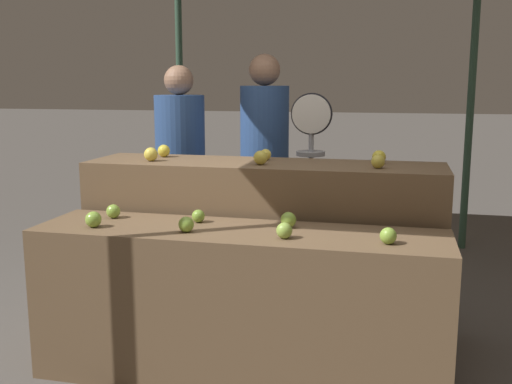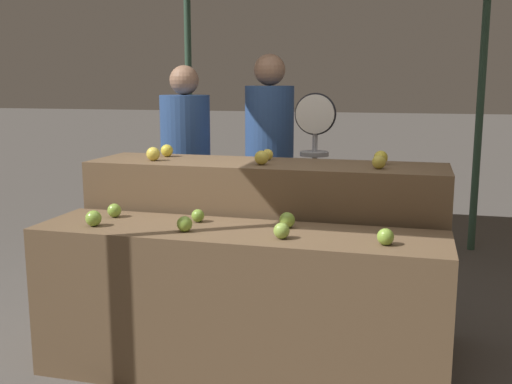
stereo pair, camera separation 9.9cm
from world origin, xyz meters
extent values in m
plane|color=#59544F|center=(0.00, 0.00, 0.00)|extent=(60.00, 60.00, 0.00)
cylinder|color=#33513D|center=(-1.44, 3.02, 1.37)|extent=(0.07, 0.07, 2.73)
cylinder|color=#33513D|center=(1.44, 3.02, 1.37)|extent=(0.07, 0.07, 2.73)
cube|color=brown|center=(0.00, 0.00, 0.41)|extent=(2.18, 0.55, 0.83)
cube|color=brown|center=(0.00, 0.60, 0.55)|extent=(2.18, 0.55, 1.11)
sphere|color=#84AD3D|center=(-0.76, -0.12, 0.87)|extent=(0.09, 0.09, 0.09)
sphere|color=#84AD3D|center=(-0.25, -0.10, 0.87)|extent=(0.08, 0.08, 0.08)
sphere|color=#8EB247|center=(0.27, -0.11, 0.87)|extent=(0.08, 0.08, 0.08)
sphere|color=#84AD3D|center=(0.77, -0.10, 0.87)|extent=(0.08, 0.08, 0.08)
sphere|color=#84AD3D|center=(-0.76, 0.11, 0.87)|extent=(0.08, 0.08, 0.08)
sphere|color=#7AA338|center=(-0.26, 0.12, 0.86)|extent=(0.07, 0.07, 0.07)
sphere|color=#84AD3D|center=(0.25, 0.11, 0.87)|extent=(0.08, 0.08, 0.08)
sphere|color=yellow|center=(-0.69, 0.50, 1.15)|extent=(0.09, 0.09, 0.09)
sphere|color=gold|center=(0.01, 0.50, 1.15)|extent=(0.08, 0.08, 0.08)
sphere|color=gold|center=(0.69, 0.50, 1.14)|extent=(0.08, 0.08, 0.08)
sphere|color=gold|center=(-0.70, 0.72, 1.15)|extent=(0.08, 0.08, 0.08)
sphere|color=yellow|center=(-0.01, 0.71, 1.14)|extent=(0.07, 0.07, 0.07)
sphere|color=gold|center=(0.69, 0.70, 1.15)|extent=(0.08, 0.08, 0.08)
cylinder|color=#99999E|center=(0.20, 1.22, 0.70)|extent=(0.04, 0.04, 1.40)
cylinder|color=black|center=(0.20, 1.21, 1.37)|extent=(0.29, 0.01, 0.29)
cylinder|color=silver|center=(0.20, 1.20, 1.37)|extent=(0.27, 0.02, 0.27)
cylinder|color=#99999E|center=(0.20, 1.20, 1.17)|extent=(0.01, 0.01, 0.14)
cylinder|color=#99999E|center=(0.20, 1.20, 1.10)|extent=(0.20, 0.20, 0.03)
cube|color=#2D2D38|center=(-0.21, 1.54, 0.42)|extent=(0.32, 0.25, 0.84)
cylinder|color=#2D4C84|center=(-0.21, 1.54, 1.20)|extent=(0.48, 0.48, 0.73)
sphere|color=#936B51|center=(-0.21, 1.54, 1.68)|extent=(0.24, 0.24, 0.24)
cube|color=#2D2D38|center=(-0.85, 1.44, 0.40)|extent=(0.32, 0.23, 0.80)
cylinder|color=#2D4C84|center=(-0.85, 1.44, 1.14)|extent=(0.45, 0.45, 0.69)
sphere|color=#936B51|center=(-0.85, 1.44, 1.60)|extent=(0.23, 0.23, 0.23)
camera|label=1|loc=(0.79, -2.93, 1.58)|focal=42.00mm
camera|label=2|loc=(0.89, -2.91, 1.58)|focal=42.00mm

